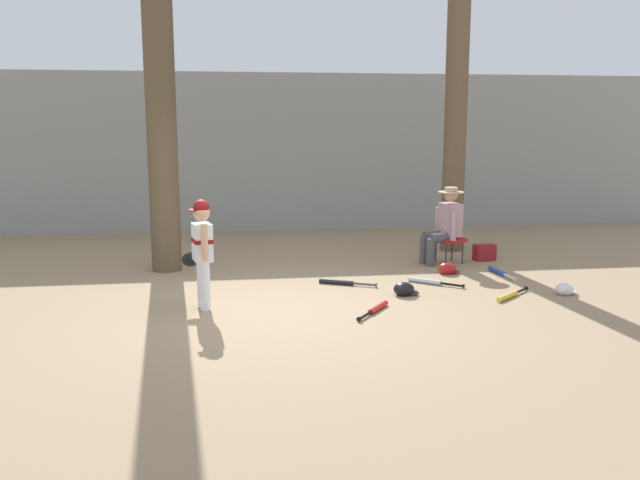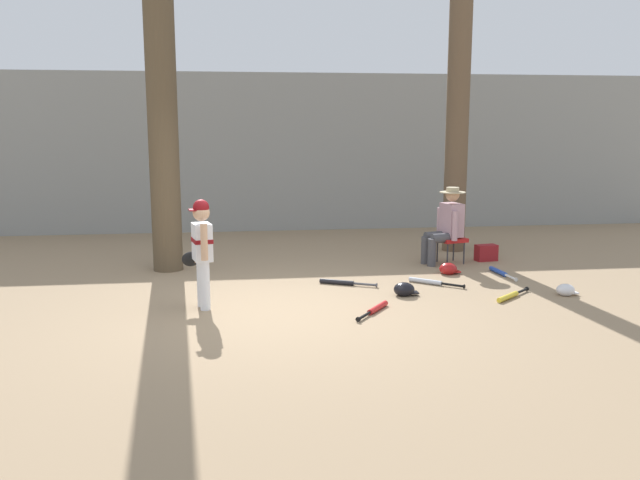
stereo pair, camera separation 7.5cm
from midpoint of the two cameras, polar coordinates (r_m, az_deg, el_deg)
ground_plane at (r=7.85m, az=-3.64°, el=-6.17°), size 60.00×60.00×0.00m
concrete_back_wall at (r=13.78m, az=-5.72°, el=7.43°), size 18.00×0.36×3.18m
tree_near_player at (r=10.10m, az=-13.68°, el=11.50°), size 0.60×0.60×5.59m
tree_behind_spectator at (r=11.67m, az=11.36°, el=11.43°), size 0.62×0.62×5.71m
young_ballplayer at (r=7.97m, az=-10.37°, el=-0.57°), size 0.41×0.57×1.31m
folding_stool at (r=10.69m, az=10.80°, el=-0.01°), size 0.48×0.48×0.41m
seated_spectator at (r=10.59m, az=10.40°, el=1.42°), size 0.68×0.54×1.20m
handbag_beside_stool at (r=11.04m, az=13.68°, el=-1.04°), size 0.37×0.23×0.26m
bat_yellow_trainer at (r=8.77m, az=15.66°, el=-4.58°), size 0.64×0.56×0.07m
bat_aluminum_silver at (r=9.29m, az=9.08°, el=-3.53°), size 0.66×0.57×0.07m
bat_red_barrel at (r=7.88m, az=4.54°, el=-5.87°), size 0.51×0.68×0.07m
bat_blue_youth at (r=10.11m, az=14.82°, el=-2.65°), size 0.12×0.78×0.07m
bat_black_composite at (r=9.14m, az=1.55°, el=-3.64°), size 0.75×0.41×0.07m
batting_helmet_black at (r=8.63m, az=6.95°, el=-4.20°), size 0.32×0.24×0.18m
batting_helmet_red at (r=9.95m, az=10.60°, el=-2.42°), size 0.31×0.24×0.18m
batting_helmet_white at (r=9.15m, az=19.96°, el=-4.00°), size 0.28×0.21×0.16m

